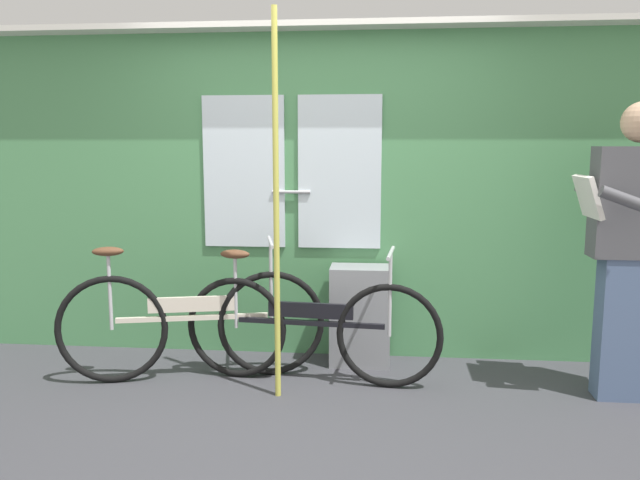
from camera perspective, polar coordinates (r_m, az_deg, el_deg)
The scene contains 7 objects.
ground_plane at distance 3.75m, azimuth -1.85°, elevation -16.22°, with size 6.46×3.96×0.04m, color #38383D.
train_door_wall at distance 4.59m, azimuth -0.12°, elevation 4.75°, with size 5.46×0.28×2.40m.
bicycle_near_door at distance 4.28m, azimuth -11.64°, elevation -7.45°, with size 1.74×0.56×0.94m.
bicycle_leaning_behind at distance 4.14m, azimuth -0.94°, elevation -8.05°, with size 1.71×0.44×0.90m.
passenger_reading_newspaper at distance 4.20m, azimuth 26.58°, elevation -0.44°, with size 0.59×0.52×1.81m.
trash_bin_by_wall at distance 4.50m, azimuth 3.68°, elevation -6.88°, with size 0.42×0.28×0.71m, color gray.
handrail_pole at distance 3.77m, azimuth -4.02°, elevation 2.82°, with size 0.04×0.04×2.36m, color #C6C14C.
Camera 1 is at (0.44, -3.38, 1.55)m, focal length 35.04 mm.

